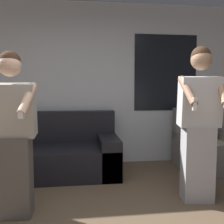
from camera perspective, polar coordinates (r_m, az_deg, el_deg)
name	(u,v)px	position (r m, az deg, el deg)	size (l,w,h in m)	color
wall_back	(91,84)	(4.45, -4.58, 6.05)	(6.82, 0.07, 2.70)	silver
couch	(59,154)	(4.06, -11.46, -8.92)	(1.76, 0.97, 0.92)	black
armchair	(205,149)	(4.46, 19.55, -7.52)	(0.81, 0.83, 0.96)	slate
person_left	(13,135)	(2.75, -20.83, -4.79)	(0.51, 0.48, 1.64)	#56514C
person_right	(199,124)	(3.09, 18.42, -2.50)	(0.51, 0.51, 1.74)	#B2B2B7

